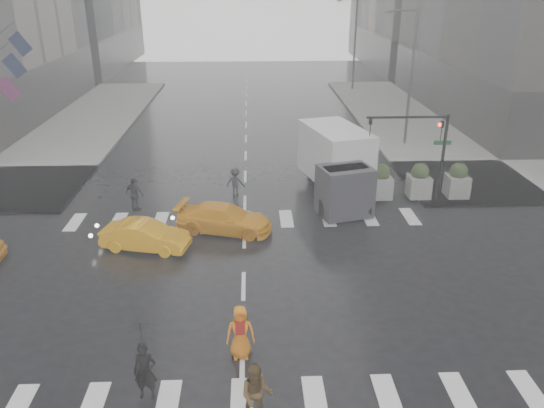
{
  "coord_description": "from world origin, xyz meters",
  "views": [
    {
      "loc": [
        0.37,
        -17.06,
        10.52
      ],
      "look_at": [
        1.15,
        2.0,
        2.46
      ],
      "focal_mm": 35.0,
      "sensor_mm": 36.0,
      "label": 1
    }
  ],
  "objects_px": {
    "pedestrian_orange": "(240,332)",
    "taxi_mid": "(145,236)",
    "traffic_signal_pole": "(425,140)",
    "box_truck": "(337,163)",
    "pedestrian_brown": "(256,395)"
  },
  "relations": [
    {
      "from": "taxi_mid",
      "to": "box_truck",
      "type": "bearing_deg",
      "value": -45.29
    },
    {
      "from": "traffic_signal_pole",
      "to": "pedestrian_orange",
      "type": "bearing_deg",
      "value": -126.99
    },
    {
      "from": "traffic_signal_pole",
      "to": "pedestrian_brown",
      "type": "relative_size",
      "value": 2.56
    },
    {
      "from": "pedestrian_brown",
      "to": "box_truck",
      "type": "xyz_separation_m",
      "value": [
        4.39,
        15.26,
        0.99
      ]
    },
    {
      "from": "pedestrian_orange",
      "to": "taxi_mid",
      "type": "distance_m",
      "value": 8.25
    },
    {
      "from": "traffic_signal_pole",
      "to": "box_truck",
      "type": "relative_size",
      "value": 0.68
    },
    {
      "from": "box_truck",
      "to": "pedestrian_brown",
      "type": "bearing_deg",
      "value": -121.6
    },
    {
      "from": "pedestrian_orange",
      "to": "traffic_signal_pole",
      "type": "bearing_deg",
      "value": 49.9
    },
    {
      "from": "pedestrian_brown",
      "to": "pedestrian_orange",
      "type": "xyz_separation_m",
      "value": [
        -0.44,
        2.6,
        -0.0
      ]
    },
    {
      "from": "traffic_signal_pole",
      "to": "box_truck",
      "type": "height_order",
      "value": "traffic_signal_pole"
    },
    {
      "from": "taxi_mid",
      "to": "traffic_signal_pole",
      "type": "bearing_deg",
      "value": -56.64
    },
    {
      "from": "pedestrian_brown",
      "to": "pedestrian_orange",
      "type": "bearing_deg",
      "value": 103.2
    },
    {
      "from": "taxi_mid",
      "to": "box_truck",
      "type": "relative_size",
      "value": 0.56
    },
    {
      "from": "taxi_mid",
      "to": "pedestrian_orange",
      "type": "bearing_deg",
      "value": -137.04
    },
    {
      "from": "taxi_mid",
      "to": "box_truck",
      "type": "xyz_separation_m",
      "value": [
        8.94,
        5.51,
        1.26
      ]
    }
  ]
}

